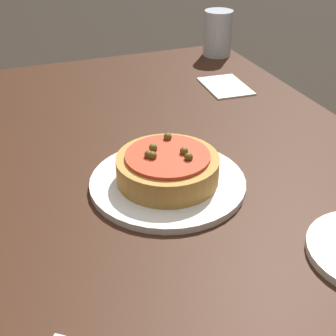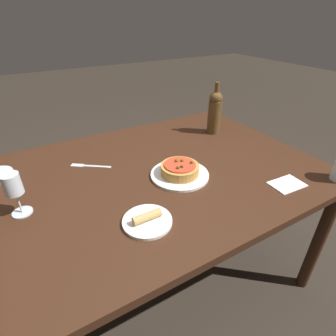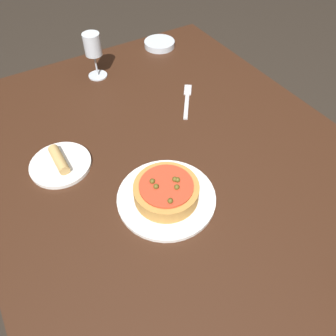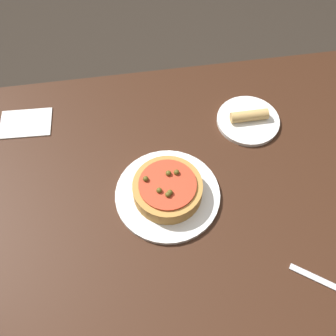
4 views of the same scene
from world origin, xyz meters
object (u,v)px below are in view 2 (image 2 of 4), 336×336
object	(u,v)px
pizza	(180,169)
wine_bottle	(215,112)
dining_table	(158,183)
dinner_plate	(180,175)
wine_glass	(13,187)
fork	(88,166)
side_plate	(147,220)

from	to	relation	value
pizza	wine_bottle	distance (m)	0.55
dining_table	wine_bottle	xyz separation A→B (m)	(0.50, 0.22, 0.21)
dinner_plate	pizza	size ratio (longest dim) A/B	1.54
dinner_plate	wine_glass	size ratio (longest dim) A/B	1.56
fork	side_plate	distance (m)	0.50
dinner_plate	wine_glass	world-z (taller)	wine_glass
pizza	wine_glass	distance (m)	0.65
fork	pizza	bearing A→B (deg)	175.67
dinner_plate	wine_bottle	size ratio (longest dim) A/B	0.88
dinner_plate	wine_glass	bearing A→B (deg)	173.21
dining_table	wine_bottle	size ratio (longest dim) A/B	5.03
wine_bottle	fork	xyz separation A→B (m)	(-0.78, -0.03, -0.13)
dinner_plate	pizza	xyz separation A→B (m)	(0.00, 0.00, 0.03)
dinner_plate	pizza	bearing A→B (deg)	5.03
dining_table	fork	world-z (taller)	fork
fork	side_plate	size ratio (longest dim) A/B	0.96
wine_glass	wine_bottle	xyz separation A→B (m)	(1.08, 0.24, 0.01)
dining_table	dinner_plate	size ratio (longest dim) A/B	5.74
dining_table	dinner_plate	bearing A→B (deg)	-56.64
pizza	wine_glass	bearing A→B (deg)	173.21
wine_bottle	side_plate	bearing A→B (deg)	-143.63
side_plate	wine_bottle	bearing A→B (deg)	36.37
wine_glass	fork	bearing A→B (deg)	35.09
dining_table	dinner_plate	world-z (taller)	dinner_plate
wine_bottle	pizza	bearing A→B (deg)	-144.34
dining_table	wine_glass	world-z (taller)	wine_glass
pizza	dinner_plate	bearing A→B (deg)	-174.97
dining_table	side_plate	distance (m)	0.37
fork	dining_table	bearing A→B (deg)	-178.92
wine_bottle	side_plate	world-z (taller)	wine_bottle
wine_glass	side_plate	bearing A→B (deg)	-36.33
pizza	wine_glass	xyz separation A→B (m)	(-0.64, 0.08, 0.08)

